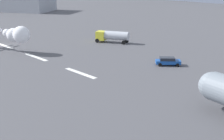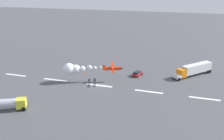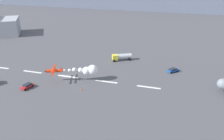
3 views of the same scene
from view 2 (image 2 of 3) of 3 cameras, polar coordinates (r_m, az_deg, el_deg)
name	(u,v)px [view 2 (image 2 of 3)]	position (r m, az deg, el deg)	size (l,w,h in m)	color
ground_plane	(99,85)	(75.41, -2.90, -3.52)	(440.00, 440.00, 0.00)	#4C4C51
runway_stripe_1	(205,99)	(71.30, 20.29, -6.11)	(8.00, 0.90, 0.01)	white
runway_stripe_2	(149,92)	(71.85, 8.34, -4.87)	(8.00, 0.90, 0.01)	white
runway_stripe_3	(99,85)	(75.41, -2.90, -3.52)	(8.00, 0.90, 0.01)	white
runway_stripe_4	(55,80)	(81.58, -12.76, -2.21)	(8.00, 0.90, 0.01)	white
runway_stripe_5	(16,75)	(89.82, -21.01, -1.06)	(8.00, 0.90, 0.01)	white
stunt_biplane_red	(77,69)	(77.99, -7.97, 0.24)	(17.72, 9.95, 3.64)	red
semi_truck_orange	(194,69)	(87.17, 18.12, 0.17)	(12.42, 13.87, 3.70)	silver
fuel_tanker_truck	(9,103)	(65.33, -22.41, -7.03)	(8.44, 6.05, 2.90)	yellow
followme_car_yellow	(137,73)	(83.40, 5.78, -0.76)	(2.89, 4.58, 1.52)	#B21E23
traffic_cone_near	(139,78)	(80.70, 6.14, -1.79)	(0.44, 0.44, 0.75)	orange
traffic_cone_far	(84,73)	(85.54, -6.40, -0.59)	(0.44, 0.44, 0.75)	orange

